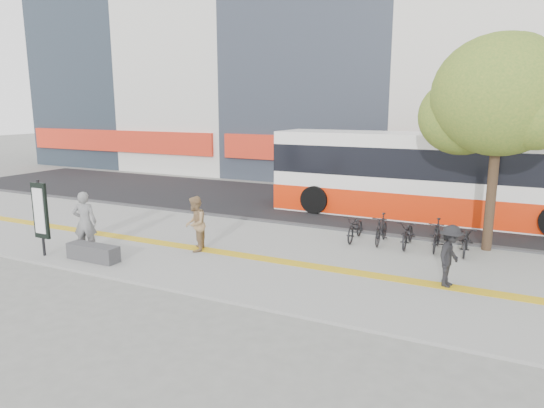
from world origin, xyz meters
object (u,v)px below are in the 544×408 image
at_px(seated_woman, 85,222).
at_px(pedestrian_tan, 195,224).
at_px(signboard, 40,212).
at_px(bus, 430,178).
at_px(street_tree, 499,98).
at_px(bench, 93,252).
at_px(pedestrian_dark, 450,256).

height_order(seated_woman, pedestrian_tan, seated_woman).
bearing_deg(signboard, bus, 47.58).
distance_m(street_tree, pedestrian_tan, 9.43).
bearing_deg(bench, signboard, -169.19).
relative_size(seated_woman, pedestrian_tan, 1.11).
relative_size(street_tree, seated_woman, 3.48).
distance_m(seated_woman, pedestrian_dark, 10.02).
bearing_deg(street_tree, signboard, -150.93).
xyz_separation_m(street_tree, seated_woman, (-10.52, -5.55, -3.53)).
relative_size(bench, street_tree, 0.25).
distance_m(signboard, street_tree, 13.40).
relative_size(pedestrian_tan, pedestrian_dark, 1.09).
relative_size(signboard, seated_woman, 1.21).
relative_size(bus, pedestrian_tan, 7.37).
bearing_deg(pedestrian_tan, signboard, -81.08).
xyz_separation_m(seated_woman, pedestrian_tan, (2.79, 1.53, -0.09)).
xyz_separation_m(street_tree, pedestrian_tan, (-7.73, -4.02, -3.61)).
bearing_deg(pedestrian_dark, street_tree, 0.74).
relative_size(bench, bus, 0.13).
xyz_separation_m(bench, bus, (7.54, 9.70, 1.27)).
bearing_deg(bench, bus, 52.13).
relative_size(bench, signboard, 0.73).
xyz_separation_m(signboard, seated_woman, (0.86, 0.77, -0.38)).
height_order(bench, bus, bus).
height_order(bench, pedestrian_dark, pedestrian_dark).
height_order(street_tree, pedestrian_dark, street_tree).
bearing_deg(seated_woman, bus, -161.04).
bearing_deg(signboard, seated_woman, 42.16).
bearing_deg(bus, street_tree, -58.70).
height_order(seated_woman, pedestrian_dark, seated_woman).
bearing_deg(signboard, pedestrian_dark, 13.43).
relative_size(street_tree, pedestrian_tan, 3.84).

